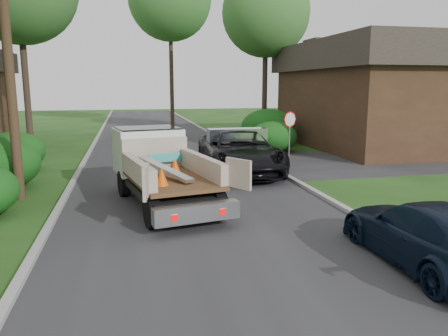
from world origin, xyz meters
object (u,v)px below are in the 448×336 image
at_px(stop_sign, 290,126).
at_px(house_right, 383,93).
at_px(flatbed_truck, 157,162).
at_px(navy_suv, 429,234).
at_px(black_pickup, 240,151).
at_px(utility_pole, 6,33).
at_px(tree_right_far, 266,13).

distance_m(stop_sign, house_right, 9.37).
distance_m(flatbed_truck, navy_suv, 8.23).
height_order(stop_sign, black_pickup, stop_sign).
distance_m(utility_pole, tree_right_far, 20.12).
bearing_deg(utility_pole, stop_sign, 20.62).
bearing_deg(navy_suv, tree_right_far, -97.89).
bearing_deg(utility_pole, tree_right_far, 49.16).
relative_size(flatbed_truck, navy_suv, 1.35).
bearing_deg(flatbed_truck, tree_right_far, 50.27).
relative_size(utility_pole, house_right, 0.77).
xyz_separation_m(black_pickup, navy_suv, (1.26, -10.31, -0.22)).
height_order(flatbed_truck, navy_suv, flatbed_truck).
xyz_separation_m(stop_sign, flatbed_truck, (-6.37, -4.96, -0.56)).
bearing_deg(flatbed_truck, house_right, 23.89).
height_order(stop_sign, utility_pole, utility_pole).
bearing_deg(tree_right_far, utility_pole, -130.84).
relative_size(house_right, flatbed_truck, 2.08).
distance_m(stop_sign, flatbed_truck, 8.10).
bearing_deg(flatbed_truck, navy_suv, -63.97).
height_order(utility_pole, black_pickup, utility_pole).
bearing_deg(utility_pole, house_right, 26.01).
distance_m(house_right, flatbed_truck, 17.43).
relative_size(tree_right_far, black_pickup, 1.80).
xyz_separation_m(utility_pole, navy_suv, (9.28, -7.48, -4.50)).
distance_m(house_right, tree_right_far, 9.72).
height_order(stop_sign, flatbed_truck, stop_sign).
distance_m(tree_right_far, navy_suv, 24.10).
distance_m(utility_pole, navy_suv, 12.74).
relative_size(utility_pole, tree_right_far, 0.87).
xyz_separation_m(tree_right_far, flatbed_truck, (-8.67, -15.96, -7.27)).
relative_size(utility_pole, flatbed_truck, 1.60).
height_order(stop_sign, navy_suv, stop_sign).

